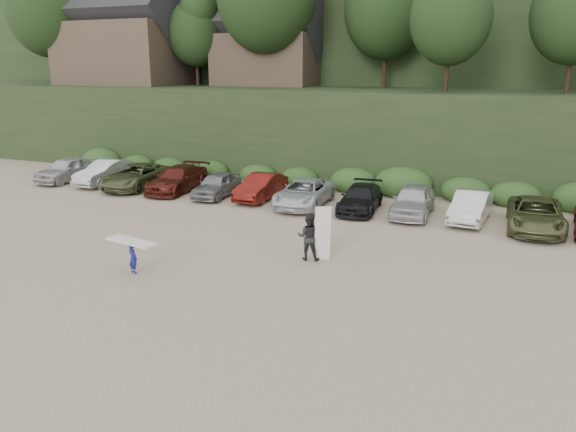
% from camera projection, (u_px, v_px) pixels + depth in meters
% --- Properties ---
extents(ground, '(120.00, 120.00, 0.00)m').
position_uv_depth(ground, '(294.00, 271.00, 21.56)').
color(ground, tan).
rests_on(ground, ground).
extents(hillside_backdrop, '(90.00, 41.50, 28.00)m').
position_uv_depth(hillside_backdrop, '(443.00, 24.00, 50.64)').
color(hillside_backdrop, black).
rests_on(hillside_backdrop, ground).
extents(parked_cars, '(39.79, 5.99, 1.63)m').
position_uv_depth(parked_cars, '(326.00, 194.00, 31.04)').
color(parked_cars, '#B6B6BB').
rests_on(parked_cars, ground).
extents(child_surfer, '(2.25, 1.00, 1.31)m').
position_uv_depth(child_surfer, '(132.00, 251.00, 21.17)').
color(child_surfer, navy).
rests_on(child_surfer, ground).
extents(adult_surfer, '(1.44, 0.89, 2.28)m').
position_uv_depth(adult_surfer, '(310.00, 236.00, 22.62)').
color(adult_surfer, black).
rests_on(adult_surfer, ground).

